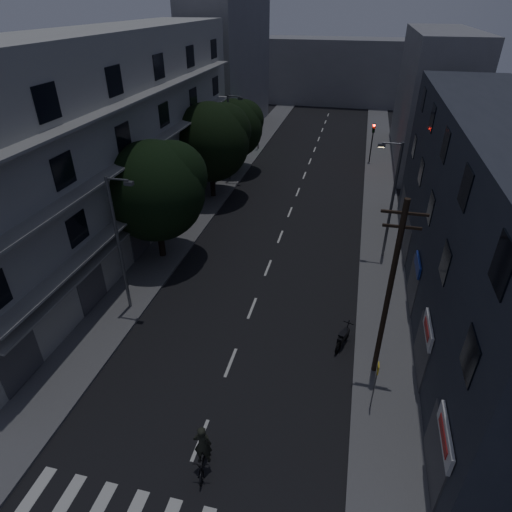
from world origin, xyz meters
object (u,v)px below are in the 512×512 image
at_px(utility_pole, 389,291).
at_px(bus_stop_sign, 376,378).
at_px(cyclist, 204,455).
at_px(motorcycle, 343,338).

xyz_separation_m(utility_pole, bus_stop_sign, (-0.14, -2.26, -2.98)).
distance_m(utility_pole, bus_stop_sign, 3.74).
height_order(utility_pole, cyclist, utility_pole).
relative_size(bus_stop_sign, cyclist, 1.07).
xyz_separation_m(utility_pole, motorcycle, (-1.61, 1.53, -4.39)).
bearing_deg(bus_stop_sign, utility_pole, 86.53).
height_order(bus_stop_sign, cyclist, bus_stop_sign).
relative_size(motorcycle, cyclist, 0.78).
xyz_separation_m(utility_pole, cyclist, (-6.37, -6.63, -4.07)).
bearing_deg(cyclist, utility_pole, 36.08).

